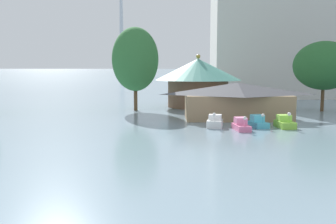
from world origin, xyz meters
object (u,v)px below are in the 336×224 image
pedal_boat_cyan (256,122)px  pedal_boat_lime (283,123)px  pedal_boat_white (213,122)px  pedal_boat_pink (239,125)px  green_roof_pavilion (196,79)px  shoreline_tree_right (322,66)px  background_building_block (301,30)px  boathouse (236,100)px  shoreline_tree_mid (134,59)px

pedal_boat_cyan → pedal_boat_lime: pedal_boat_lime is taller
pedal_boat_white → pedal_boat_pink: 3.04m
green_roof_pavilion → shoreline_tree_right: (17.62, -6.24, 2.07)m
pedal_boat_pink → pedal_boat_cyan: 2.79m
pedal_boat_pink → background_building_block: size_ratio=0.08×
pedal_boat_pink → boathouse: (1.05, 8.21, 1.87)m
green_roof_pavilion → shoreline_tree_right: 18.80m
shoreline_tree_mid → shoreline_tree_right: (27.23, -1.05, -0.92)m
green_roof_pavilion → pedal_boat_white: bearing=-89.4°
green_roof_pavilion → shoreline_tree_mid: size_ratio=1.13×
background_building_block → pedal_boat_white: bearing=-119.8°
pedal_boat_lime → green_roof_pavilion: bearing=-164.1°
pedal_boat_lime → background_building_block: 45.26m
boathouse → shoreline_tree_right: shoreline_tree_right is taller
background_building_block → green_roof_pavilion: bearing=-140.5°
pedal_boat_pink → shoreline_tree_right: shoreline_tree_right is taller
pedal_boat_white → green_roof_pavilion: size_ratio=0.19×
pedal_boat_pink → green_roof_pavilion: (-2.70, 22.71, 4.03)m
shoreline_tree_right → pedal_boat_cyan: bearing=-130.9°
shoreline_tree_right → green_roof_pavilion: bearing=160.5°
pedal_boat_white → background_building_block: background_building_block is taller
shoreline_tree_mid → pedal_boat_pink: bearing=-54.9°
boathouse → green_roof_pavilion: green_roof_pavilion is taller
boathouse → shoreline_tree_right: size_ratio=1.36×
shoreline_tree_right → pedal_boat_lime: bearing=-123.6°
pedal_boat_pink → pedal_boat_cyan: size_ratio=1.16×
shoreline_tree_mid → green_roof_pavilion: bearing=28.3°
pedal_boat_cyan → shoreline_tree_right: shoreline_tree_right is taller
pedal_boat_pink → pedal_boat_white: bearing=-129.9°
green_roof_pavilion → shoreline_tree_right: bearing=-19.5°
pedal_boat_white → green_roof_pavilion: 21.34m
pedal_boat_white → pedal_boat_pink: size_ratio=0.84×
pedal_boat_cyan → background_building_block: (18.28, 40.04, 13.47)m
green_roof_pavilion → shoreline_tree_mid: bearing=-151.7°
pedal_boat_white → pedal_boat_lime: size_ratio=0.92×
pedal_boat_pink → pedal_boat_lime: pedal_boat_lime is taller
green_roof_pavilion → shoreline_tree_mid: (-9.62, -5.18, 3.00)m
shoreline_tree_mid → shoreline_tree_right: 27.27m
pedal_boat_white → pedal_boat_lime: 7.43m
boathouse → pedal_boat_lime: bearing=-60.1°
pedal_boat_cyan → shoreline_tree_right: 20.39m
shoreline_tree_mid → shoreline_tree_right: bearing=-2.2°
pedal_boat_lime → shoreline_tree_mid: size_ratio=0.23×
boathouse → shoreline_tree_mid: bearing=145.1°
shoreline_tree_mid → shoreline_tree_right: shoreline_tree_mid is taller
pedal_boat_white → shoreline_tree_mid: (-9.83, 15.78, 6.97)m
pedal_boat_pink → shoreline_tree_right: bearing=133.0°
pedal_boat_cyan → shoreline_tree_right: size_ratio=0.26×
pedal_boat_cyan → boathouse: 6.80m
pedal_boat_white → pedal_boat_cyan: bearing=101.6°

